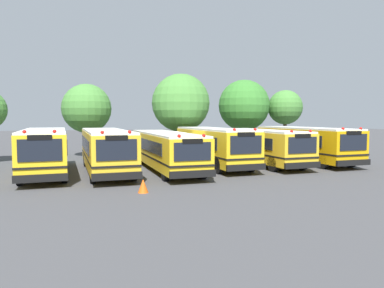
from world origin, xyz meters
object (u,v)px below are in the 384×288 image
at_px(tree_4, 284,107).
at_px(school_bus_1, 106,149).
at_px(traffic_cone, 143,186).
at_px(tree_1, 88,108).
at_px(school_bus_0, 45,150).
at_px(school_bus_4, 262,146).
at_px(school_bus_5, 305,143).
at_px(school_bus_3, 214,145).
at_px(tree_2, 180,103).
at_px(tree_3, 245,105).
at_px(school_bus_2, 165,149).

bearing_deg(tree_4, school_bus_1, -155.05).
height_order(tree_4, traffic_cone, tree_4).
distance_m(tree_1, tree_4, 18.79).
xyz_separation_m(school_bus_0, traffic_cone, (4.40, -7.12, -1.15)).
bearing_deg(school_bus_4, traffic_cone, 33.33).
relative_size(school_bus_5, traffic_cone, 15.91).
distance_m(school_bus_5, tree_4, 9.43).
xyz_separation_m(school_bus_3, tree_4, (10.94, 8.12, 2.94)).
relative_size(school_bus_5, tree_1, 1.59).
bearing_deg(tree_2, school_bus_5, -44.25).
bearing_deg(tree_4, school_bus_0, -159.33).
xyz_separation_m(tree_1, tree_2, (7.62, -2.00, 0.53)).
relative_size(school_bus_4, tree_3, 1.33).
height_order(school_bus_0, school_bus_3, school_bus_0).
bearing_deg(tree_1, tree_3, -2.69).
distance_m(school_bus_0, tree_1, 10.20).
height_order(school_bus_2, school_bus_3, school_bus_3).
xyz_separation_m(school_bus_1, tree_4, (18.26, 8.50, 2.95)).
bearing_deg(tree_3, tree_2, -169.36).
relative_size(school_bus_0, school_bus_4, 1.05).
bearing_deg(school_bus_5, school_bus_1, 0.85).
bearing_deg(school_bus_5, school_bus_4, 4.67).
height_order(school_bus_0, school_bus_2, school_bus_0).
height_order(school_bus_0, school_bus_4, school_bus_0).
height_order(tree_3, traffic_cone, tree_3).
bearing_deg(tree_3, school_bus_1, -147.55).
bearing_deg(school_bus_4, tree_3, -110.53).
distance_m(school_bus_1, school_bus_2, 3.76).
bearing_deg(tree_2, school_bus_1, -132.95).
bearing_deg(school_bus_2, traffic_cone, 68.30).
relative_size(school_bus_5, tree_4, 1.63).
bearing_deg(school_bus_0, school_bus_4, 178.25).
distance_m(school_bus_4, school_bus_5, 3.84).
bearing_deg(school_bus_3, traffic_cone, 47.88).
bearing_deg(school_bus_0, school_bus_1, 174.99).
height_order(school_bus_2, school_bus_4, school_bus_4).
height_order(school_bus_4, tree_3, tree_3).
bearing_deg(school_bus_2, tree_4, -148.65).
relative_size(school_bus_2, school_bus_3, 1.21).
distance_m(school_bus_0, school_bus_2, 7.27).
bearing_deg(tree_1, traffic_cone, -85.19).
xyz_separation_m(school_bus_1, school_bus_3, (7.32, 0.37, 0.01)).
xyz_separation_m(school_bus_2, traffic_cone, (-2.86, -6.84, -1.03)).
height_order(school_bus_3, tree_2, tree_2).
distance_m(school_bus_2, tree_1, 10.91).
relative_size(school_bus_0, school_bus_2, 0.84).
bearing_deg(traffic_cone, school_bus_3, 48.27).
distance_m(school_bus_1, school_bus_3, 7.33).
relative_size(school_bus_2, school_bus_4, 1.24).
bearing_deg(school_bus_1, school_bus_4, 179.89).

